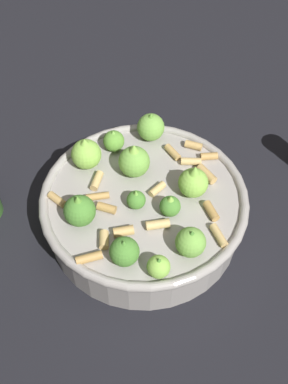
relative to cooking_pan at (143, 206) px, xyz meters
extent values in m
plane|color=black|center=(0.00, 0.00, -0.04)|extent=(2.40, 2.40, 0.00)
cylinder|color=#9E9993|center=(0.00, 0.00, -0.01)|extent=(0.28, 0.28, 0.07)
torus|color=#9E9993|center=(0.00, 0.00, 0.02)|extent=(0.29, 0.29, 0.01)
sphere|color=#75B247|center=(0.10, -0.06, 0.04)|extent=(0.04, 0.04, 0.04)
cone|color=#609E38|center=(0.10, -0.06, 0.06)|extent=(0.02, 0.02, 0.01)
sphere|color=#75B247|center=(-0.10, -0.01, 0.04)|extent=(0.04, 0.04, 0.04)
cone|color=#4C8933|center=(-0.10, -0.01, 0.06)|extent=(0.01, 0.01, 0.01)
sphere|color=#8CC64C|center=(0.09, 0.05, 0.04)|extent=(0.04, 0.04, 0.04)
cone|color=#8CC64C|center=(0.09, 0.05, 0.07)|extent=(0.02, 0.02, 0.02)
sphere|color=#4C8933|center=(-0.04, -0.02, 0.04)|extent=(0.03, 0.03, 0.03)
cone|color=#8CC64C|center=(-0.04, -0.02, 0.05)|extent=(0.01, 0.01, 0.01)
sphere|color=#8CC64C|center=(-0.12, 0.04, 0.04)|extent=(0.03, 0.03, 0.03)
cone|color=#4C8933|center=(-0.12, 0.04, 0.05)|extent=(0.01, 0.01, 0.01)
sphere|color=#4C8933|center=(0.00, 0.09, 0.04)|extent=(0.04, 0.04, 0.04)
cone|color=#609E38|center=(0.00, 0.09, 0.06)|extent=(0.02, 0.02, 0.02)
sphere|color=#609E38|center=(0.10, 0.00, 0.04)|extent=(0.03, 0.03, 0.03)
cone|color=#75B247|center=(0.10, 0.00, 0.05)|extent=(0.01, 0.01, 0.01)
sphere|color=#8CC64C|center=(-0.02, -0.06, 0.04)|extent=(0.04, 0.04, 0.04)
cone|color=#8CC64C|center=(-0.02, -0.06, 0.07)|extent=(0.02, 0.02, 0.02)
sphere|color=#75B247|center=(0.05, -0.01, 0.04)|extent=(0.05, 0.05, 0.05)
cone|color=#8CC64C|center=(0.05, -0.01, 0.07)|extent=(0.02, 0.02, 0.02)
sphere|color=#4C8933|center=(-0.08, 0.06, 0.04)|extent=(0.04, 0.04, 0.04)
cone|color=#4C8933|center=(-0.08, 0.06, 0.06)|extent=(0.01, 0.01, 0.01)
sphere|color=#4C8933|center=(-0.01, 0.02, 0.04)|extent=(0.03, 0.03, 0.03)
cone|color=#75B247|center=(-0.01, 0.02, 0.05)|extent=(0.01, 0.01, 0.01)
cylinder|color=tan|center=(-0.05, 0.05, 0.03)|extent=(0.02, 0.03, 0.01)
cylinder|color=tan|center=(-0.01, 0.06, 0.03)|extent=(0.03, 0.03, 0.01)
cylinder|color=tan|center=(0.05, -0.07, 0.03)|extent=(0.03, 0.01, 0.01)
cylinder|color=tan|center=(0.05, 0.05, 0.03)|extent=(0.03, 0.03, 0.01)
cylinder|color=tan|center=(-0.07, -0.07, 0.03)|extent=(0.03, 0.01, 0.01)
cylinder|color=tan|center=(0.02, -0.09, 0.03)|extent=(0.02, 0.03, 0.01)
cylinder|color=tan|center=(0.00, -0.02, 0.03)|extent=(0.02, 0.03, 0.01)
cylinder|color=tan|center=(0.02, 0.06, 0.03)|extent=(0.02, 0.03, 0.01)
cylinder|color=tan|center=(-0.01, -0.10, 0.03)|extent=(0.03, 0.02, 0.01)
cylinder|color=tan|center=(0.02, -0.12, 0.03)|extent=(0.02, 0.03, 0.01)
cylinder|color=tan|center=(-0.06, 0.10, 0.03)|extent=(0.02, 0.03, 0.01)
cylinder|color=tan|center=(-0.10, -0.06, 0.03)|extent=(0.03, 0.01, 0.01)
cylinder|color=tan|center=(-0.05, 0.08, 0.03)|extent=(0.03, 0.02, 0.01)
cylinder|color=tan|center=(-0.06, 0.01, 0.03)|extent=(0.02, 0.03, 0.01)
cylinder|color=tan|center=(0.04, 0.11, 0.03)|extent=(0.03, 0.02, 0.01)
cylinder|color=tan|center=(0.05, -0.11, 0.03)|extent=(0.03, 0.03, 0.01)
camera|label=1|loc=(-0.35, 0.17, 0.51)|focal=41.92mm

